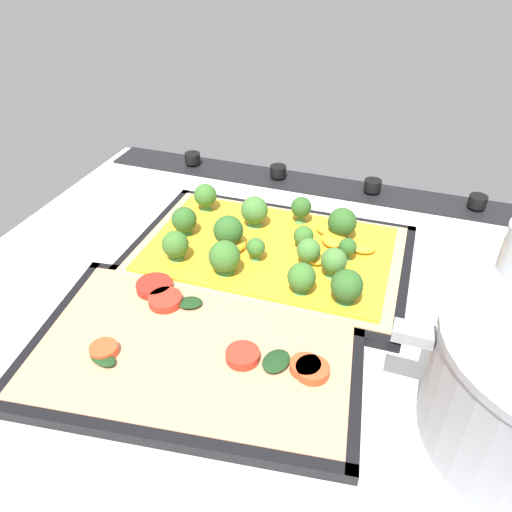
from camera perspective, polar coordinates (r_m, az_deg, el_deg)
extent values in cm
cube|color=silver|center=(64.10, 1.38, -5.30)|extent=(81.05, 67.31, 3.00)
cube|color=black|center=(87.55, 7.60, 7.93)|extent=(77.81, 7.00, 0.80)
cylinder|color=black|center=(86.30, 23.63, 5.66)|extent=(2.80, 2.80, 1.80)
cylinder|color=black|center=(85.99, 12.97, 7.75)|extent=(2.80, 2.80, 1.80)
cylinder|color=black|center=(88.69, 2.50, 9.52)|extent=(2.80, 2.80, 1.80)
cylinder|color=black|center=(94.15, -7.14, 10.87)|extent=(2.80, 2.80, 1.80)
cube|color=black|center=(68.92, 1.48, -0.15)|extent=(37.42, 25.73, 0.50)
cube|color=black|center=(78.38, 4.03, 4.89)|extent=(36.97, 1.91, 1.30)
cube|color=black|center=(59.79, -1.85, -6.13)|extent=(36.97, 1.91, 1.30)
cube|color=black|center=(66.89, 16.32, -2.62)|extent=(1.68, 25.04, 1.30)
cube|color=black|center=(74.84, -11.73, 2.57)|extent=(1.68, 25.04, 1.30)
cube|color=tan|center=(68.48, 1.49, 0.36)|extent=(34.98, 23.28, 1.00)
cube|color=gold|center=(68.09, 1.50, 0.85)|extent=(32.17, 20.97, 0.40)
cone|color=#4D8B3F|center=(73.25, 5.33, 4.23)|extent=(1.62, 1.62, 1.38)
sphere|color=#2D5B23|center=(72.35, 5.40, 5.45)|extent=(2.94, 2.94, 2.94)
cone|color=#4D8B3F|center=(71.28, -7.96, 2.86)|extent=(1.92, 1.92, 0.94)
sphere|color=#2D5B23|center=(70.36, -8.08, 4.09)|extent=(3.50, 3.50, 3.50)
cone|color=#4D8B3F|center=(59.67, 9.98, -4.66)|extent=(2.05, 2.05, 0.98)
sphere|color=#2D5B23|center=(58.50, 10.17, -3.24)|extent=(3.72, 3.72, 3.72)
cone|color=#4D8B3F|center=(67.63, -3.07, 1.39)|extent=(2.18, 2.18, 1.25)
sphere|color=#2D5B23|center=(66.48, -3.13, 2.89)|extent=(3.95, 3.95, 3.95)
cone|color=#4D8B3F|center=(66.42, 10.13, 0.01)|extent=(1.27, 1.27, 1.05)
sphere|color=#2D5B23|center=(65.64, 10.25, 1.00)|extent=(2.31, 2.31, 2.31)
cone|color=#68AD54|center=(72.24, -0.17, 3.82)|extent=(2.10, 2.10, 1.17)
sphere|color=#427533|center=(71.21, -0.18, 5.21)|extent=(3.83, 3.83, 3.83)
cone|color=#4D8B3F|center=(70.55, 9.50, 2.40)|extent=(2.14, 2.14, 1.09)
sphere|color=#2D5B23|center=(69.50, 9.66, 3.79)|extent=(3.89, 3.89, 3.89)
cone|color=#5B9F46|center=(76.51, -5.63, 5.58)|extent=(1.87, 1.87, 1.18)
sphere|color=#386B28|center=(75.61, -5.71, 6.80)|extent=(3.40, 3.40, 3.40)
cone|color=#68AD54|center=(64.87, 5.85, -0.53)|extent=(1.66, 1.66, 1.05)
sphere|color=#427533|center=(63.92, 5.93, 0.67)|extent=(3.01, 3.01, 3.01)
cone|color=#5B9F46|center=(60.40, 5.05, -3.64)|extent=(1.85, 1.85, 0.94)
sphere|color=#386B28|center=(59.33, 5.14, -2.34)|extent=(3.36, 3.36, 3.36)
cone|color=#5B9F46|center=(68.01, 5.30, 1.27)|extent=(1.48, 1.48, 0.81)
sphere|color=#386B28|center=(67.23, 5.36, 2.26)|extent=(2.68, 2.68, 2.68)
cone|color=#5B9F46|center=(65.28, -0.02, -0.05)|extent=(1.33, 1.33, 1.07)
sphere|color=#386B28|center=(64.46, -0.03, 1.00)|extent=(2.42, 2.42, 2.42)
cone|color=#68AD54|center=(63.21, 8.61, -1.81)|extent=(1.75, 1.75, 1.14)
sphere|color=#427533|center=(62.18, 8.75, -0.51)|extent=(3.19, 3.19, 3.19)
cone|color=#5B9F46|center=(66.28, -8.92, 0.03)|extent=(1.90, 1.90, 0.99)
sphere|color=#386B28|center=(65.27, -9.06, 1.32)|extent=(3.45, 3.45, 3.45)
cone|color=#5B9F46|center=(63.55, -3.35, -1.27)|extent=(2.17, 2.17, 1.01)
sphere|color=#386B28|center=(62.39, -3.41, 0.20)|extent=(3.95, 3.95, 3.95)
ellipsoid|color=gold|center=(69.42, 8.76, 1.96)|extent=(3.81, 4.48, 1.44)
ellipsoid|color=gold|center=(68.48, 11.93, 0.93)|extent=(3.71, 3.11, 1.16)
ellipsoid|color=gold|center=(67.28, -2.69, 1.17)|extent=(4.85, 5.10, 1.40)
ellipsoid|color=gold|center=(71.73, 8.14, 3.11)|extent=(4.05, 4.11, 1.18)
ellipsoid|color=gold|center=(65.54, 6.52, -0.20)|extent=(4.03, 3.85, 1.13)
cube|color=black|center=(55.86, -6.75, -10.67)|extent=(38.11, 28.20, 0.50)
cube|color=black|center=(63.52, -3.81, -3.30)|extent=(35.08, 5.94, 1.30)
cube|color=black|center=(48.94, -10.85, -19.55)|extent=(35.08, 5.94, 1.30)
cube|color=black|center=(53.87, 11.23, -12.84)|extent=(4.38, 23.61, 1.30)
cube|color=black|center=(62.08, -22.07, -7.46)|extent=(4.38, 23.61, 1.30)
cube|color=tan|center=(55.36, -6.80, -10.17)|extent=(35.41, 25.50, 0.90)
cylinder|color=red|center=(52.87, -1.51, -11.12)|extent=(3.52, 3.52, 1.00)
cylinder|color=#D14723|center=(52.09, 5.56, -12.24)|extent=(3.12, 3.12, 1.00)
cylinder|color=#D14723|center=(55.67, -16.71, -10.09)|extent=(2.90, 2.90, 1.00)
cylinder|color=#B22319|center=(62.45, -11.34, -3.35)|extent=(4.35, 4.35, 1.00)
cylinder|color=red|center=(60.16, -10.14, -4.91)|extent=(3.93, 3.93, 1.00)
cylinder|color=#D14723|center=(51.82, 6.36, -12.63)|extent=(3.41, 3.41, 1.00)
ellipsoid|color=#193819|center=(55.71, -16.68, -10.19)|extent=(2.44, 2.75, 0.60)
ellipsoid|color=#193819|center=(59.55, -7.42, -5.21)|extent=(3.46, 3.09, 0.60)
ellipsoid|color=#193819|center=(59.58, -10.08, -5.49)|extent=(2.66, 2.02, 0.60)
ellipsoid|color=#193819|center=(52.52, 2.29, -11.71)|extent=(3.30, 3.96, 0.60)
ellipsoid|color=#193819|center=(55.00, -16.83, -10.95)|extent=(3.63, 2.58, 0.60)
cube|color=gray|center=(47.07, 17.26, -8.33)|extent=(3.60, 2.00, 1.20)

